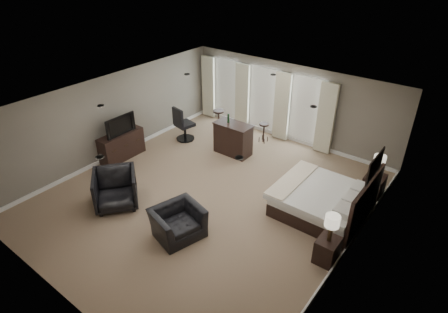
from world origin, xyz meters
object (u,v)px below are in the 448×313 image
Objects in this scene: nightstand_far at (373,186)px; bar_counter at (233,139)px; nightstand_near at (327,250)px; lamp_near at (331,228)px; desk_chair at (185,123)px; dresser at (122,146)px; bar_stool_left at (219,121)px; bed at (320,189)px; tv at (120,131)px; armchair_far at (115,188)px; lamp_far at (378,166)px; bar_stool_right at (264,133)px; armchair_near at (177,218)px.

bar_counter is (-4.34, -0.35, 0.20)m from nightstand_far.
lamp_near reaches higher than nightstand_near.
nightstand_far is at bearing -162.67° from desk_chair.
dresser is 1.79× the size of bar_stool_left.
bed is 1.44× the size of dresser.
bar_stool_left reaches higher than nightstand_near.
lamp_near is 6.70m from bar_stool_left.
nightstand_near is 0.48× the size of bar_counter.
armchair_far is (1.83, -1.67, -0.38)m from tv.
lamp_near is 0.59× the size of armchair_far.
bar_counter is at bearing 149.60° from lamp_near.
desk_chair is at bearing -174.67° from lamp_far.
nightstand_far is at bearing -12.85° from bar_stool_right.
nightstand_near is 0.70× the size of bar_stool_left.
nightstand_far is 0.62× the size of tv.
bar_stool_right is at bearing 136.30° from lamp_near.
lamp_near is 0.52× the size of desk_chair.
nightstand_far is 6.71m from armchair_far.
nightstand_far is at bearing 0.00° from lamp_far.
nightstand_near is at bearing -43.70° from bar_stool_right.
desk_chair is at bearing -146.13° from bar_stool_right.
bar_stool_left is at bearing 44.13° from armchair_near.
nightstand_near is 6.68m from bar_stool_left.
lamp_far is at bearing 0.00° from nightstand_far.
bed is 1.72m from lamp_near.
lamp_far is 4.13m from bar_stool_right.
lamp_near is at bearing 0.00° from nightstand_near.
dresser is 2.24m from desk_chair.
armchair_far reaches higher than armchair_near.
desk_chair is at bearing 71.25° from dresser.
lamp_near is 3.36m from armchair_near.
lamp_near is (0.00, -2.90, 0.56)m from nightstand_far.
dresser is (-6.92, -2.69, 0.10)m from nightstand_far.
armchair_far is at bearing -100.63° from bar_counter.
lamp_near reaches higher than dresser.
bar_stool_left is (-5.68, 3.51, 0.12)m from nightstand_near.
bar_counter is (0.75, 4.01, -0.01)m from armchair_far.
bar_stool_left is (-2.62, 4.84, -0.07)m from armchair_near.
dresser is (-6.92, -2.69, -0.53)m from lamp_far.
bed reaches higher than bar_stool_left.
lamp_near is at bearing -58.46° from bed.
bed is 3.69× the size of nightstand_near.
armchair_far reaches higher than bar_stool_left.
bed is 3.53m from armchair_near.
desk_chair reaches higher than armchair_far.
lamp_near is 0.53× the size of bar_counter.
lamp_near is at bearing -90.00° from nightstand_far.
lamp_near is 0.93× the size of bar_stool_right.
armchair_far is at bearing -139.41° from nightstand_far.
bed is at bearing -17.62° from bar_counter.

